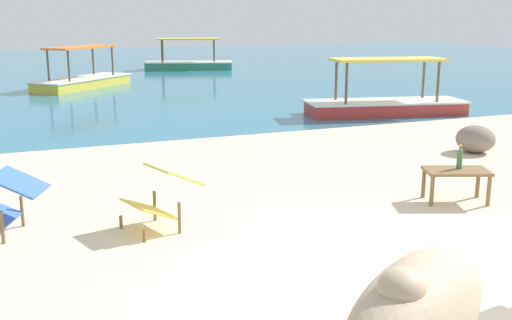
{
  "coord_description": "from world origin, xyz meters",
  "views": [
    {
      "loc": [
        -3.12,
        -3.76,
        2.28
      ],
      "look_at": [
        -0.37,
        3.0,
        0.55
      ],
      "focal_mm": 43.34,
      "sensor_mm": 36.0,
      "label": 1
    }
  ],
  "objects_px": {
    "low_bench_table": "(456,175)",
    "bottle": "(460,159)",
    "boat_green": "(189,63)",
    "deck_chair_far": "(6,199)",
    "cow": "(413,320)",
    "boat_red": "(385,103)",
    "deck_chair_near": "(162,193)",
    "boat_yellow": "(83,79)"
  },
  "relations": [
    {
      "from": "boat_red",
      "to": "deck_chair_near",
      "type": "bearing_deg",
      "value": 53.45
    },
    {
      "from": "deck_chair_far",
      "to": "boat_red",
      "type": "relative_size",
      "value": 0.24
    },
    {
      "from": "cow",
      "to": "low_bench_table",
      "type": "distance_m",
      "value": 4.63
    },
    {
      "from": "deck_chair_near",
      "to": "boat_green",
      "type": "bearing_deg",
      "value": -123.2
    },
    {
      "from": "boat_green",
      "to": "deck_chair_far",
      "type": "bearing_deg",
      "value": 85.69
    },
    {
      "from": "boat_yellow",
      "to": "boat_red",
      "type": "bearing_deg",
      "value": 80.79
    },
    {
      "from": "cow",
      "to": "boat_red",
      "type": "xyz_separation_m",
      "value": [
        6.27,
        9.61,
        -0.44
      ]
    },
    {
      "from": "low_bench_table",
      "to": "boat_green",
      "type": "xyz_separation_m",
      "value": [
        2.3,
        19.64,
        -0.09
      ]
    },
    {
      "from": "boat_red",
      "to": "boat_green",
      "type": "relative_size",
      "value": 1.0
    },
    {
      "from": "boat_yellow",
      "to": "cow",
      "type": "bearing_deg",
      "value": 43.73
    },
    {
      "from": "bottle",
      "to": "boat_red",
      "type": "distance_m",
      "value": 6.92
    },
    {
      "from": "deck_chair_far",
      "to": "low_bench_table",
      "type": "bearing_deg",
      "value": -166.21
    },
    {
      "from": "bottle",
      "to": "boat_green",
      "type": "height_order",
      "value": "boat_green"
    },
    {
      "from": "bottle",
      "to": "boat_green",
      "type": "bearing_deg",
      "value": 83.46
    },
    {
      "from": "bottle",
      "to": "boat_red",
      "type": "xyz_separation_m",
      "value": [
        3.09,
        6.19,
        -0.27
      ]
    },
    {
      "from": "boat_yellow",
      "to": "boat_red",
      "type": "xyz_separation_m",
      "value": [
        5.83,
        -8.13,
        0.0
      ]
    },
    {
      "from": "deck_chair_far",
      "to": "boat_green",
      "type": "xyz_separation_m",
      "value": [
        7.38,
        18.83,
        -0.13
      ]
    },
    {
      "from": "boat_red",
      "to": "boat_green",
      "type": "distance_m",
      "value": 13.45
    },
    {
      "from": "bottle",
      "to": "boat_red",
      "type": "bearing_deg",
      "value": 63.49
    },
    {
      "from": "low_bench_table",
      "to": "boat_green",
      "type": "height_order",
      "value": "boat_green"
    },
    {
      "from": "bottle",
      "to": "boat_green",
      "type": "relative_size",
      "value": 0.08
    },
    {
      "from": "deck_chair_near",
      "to": "deck_chair_far",
      "type": "xyz_separation_m",
      "value": [
        -1.54,
        0.4,
        0.0
      ]
    },
    {
      "from": "deck_chair_far",
      "to": "boat_green",
      "type": "bearing_deg",
      "value": -88.52
    },
    {
      "from": "cow",
      "to": "boat_yellow",
      "type": "relative_size",
      "value": 0.51
    },
    {
      "from": "low_bench_table",
      "to": "boat_yellow",
      "type": "bearing_deg",
      "value": 122.14
    },
    {
      "from": "low_bench_table",
      "to": "bottle",
      "type": "relative_size",
      "value": 2.93
    },
    {
      "from": "bottle",
      "to": "boat_red",
      "type": "relative_size",
      "value": 0.08
    },
    {
      "from": "deck_chair_near",
      "to": "boat_yellow",
      "type": "relative_size",
      "value": 0.26
    },
    {
      "from": "bottle",
      "to": "cow",
      "type": "bearing_deg",
      "value": -132.96
    },
    {
      "from": "boat_green",
      "to": "deck_chair_near",
      "type": "bearing_deg",
      "value": 90.2
    },
    {
      "from": "boat_red",
      "to": "boat_green",
      "type": "height_order",
      "value": "same"
    },
    {
      "from": "boat_yellow",
      "to": "bottle",
      "type": "bearing_deg",
      "value": 55.99
    },
    {
      "from": "deck_chair_near",
      "to": "deck_chair_far",
      "type": "bearing_deg",
      "value": -30.77
    },
    {
      "from": "cow",
      "to": "boat_green",
      "type": "bearing_deg",
      "value": -137.2
    },
    {
      "from": "deck_chair_near",
      "to": "boat_red",
      "type": "xyz_separation_m",
      "value": [
        6.68,
        5.8,
        -0.13
      ]
    },
    {
      "from": "deck_chair_near",
      "to": "boat_red",
      "type": "distance_m",
      "value": 8.85
    },
    {
      "from": "deck_chair_near",
      "to": "deck_chair_far",
      "type": "distance_m",
      "value": 1.59
    },
    {
      "from": "low_bench_table",
      "to": "bottle",
      "type": "xyz_separation_m",
      "value": [
        0.05,
        0.03,
        0.18
      ]
    },
    {
      "from": "cow",
      "to": "boat_red",
      "type": "bearing_deg",
      "value": -157.06
    },
    {
      "from": "boat_red",
      "to": "low_bench_table",
      "type": "bearing_deg",
      "value": 75.67
    },
    {
      "from": "bottle",
      "to": "boat_yellow",
      "type": "height_order",
      "value": "boat_yellow"
    },
    {
      "from": "cow",
      "to": "boat_yellow",
      "type": "height_order",
      "value": "boat_yellow"
    }
  ]
}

